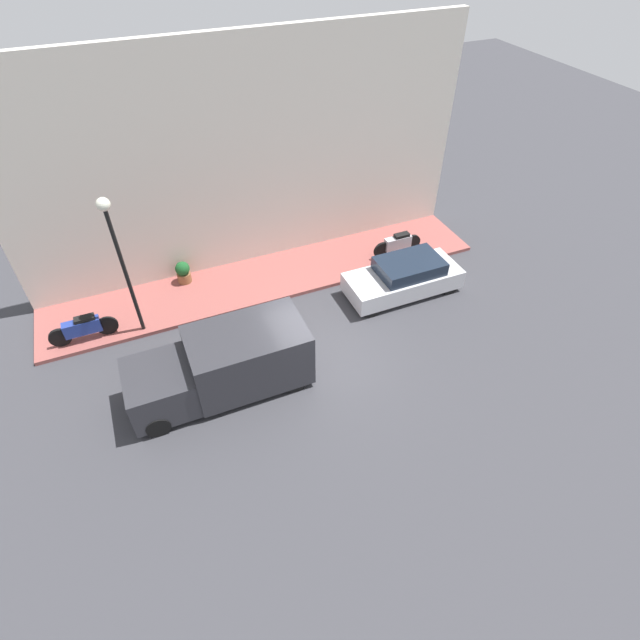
% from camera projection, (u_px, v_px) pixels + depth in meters
% --- Properties ---
extents(ground_plane, '(60.00, 60.00, 0.00)m').
position_uv_depth(ground_plane, '(316.00, 362.00, 15.47)').
color(ground_plane, '#38383D').
extents(sidewalk, '(2.71, 16.05, 0.14)m').
position_uv_depth(sidewalk, '(269.00, 278.00, 18.52)').
color(sidewalk, '#934C47').
rests_on(sidewalk, ground_plane).
extents(building_facade, '(0.30, 16.05, 7.97)m').
position_uv_depth(building_facade, '(247.00, 161.00, 16.91)').
color(building_facade, silver).
rests_on(building_facade, ground_plane).
extents(parked_car, '(1.68, 4.09, 1.32)m').
position_uv_depth(parked_car, '(404.00, 277.00, 17.60)').
color(parked_car, silver).
rests_on(parked_car, ground_plane).
extents(delivery_van, '(2.00, 5.09, 1.93)m').
position_uv_depth(delivery_van, '(222.00, 365.00, 14.05)').
color(delivery_van, '#2D2D33').
rests_on(delivery_van, ground_plane).
extents(scooter_silver, '(0.30, 2.02, 0.87)m').
position_uv_depth(scooter_silver, '(398.00, 243.00, 19.23)').
color(scooter_silver, '#B7B7BF').
rests_on(scooter_silver, sidewalk).
extents(motorcycle_blue, '(0.30, 2.09, 0.89)m').
position_uv_depth(motorcycle_blue, '(83.00, 328.00, 15.70)').
color(motorcycle_blue, navy).
rests_on(motorcycle_blue, sidewalk).
extents(streetlamp, '(0.38, 0.38, 4.75)m').
position_uv_depth(streetlamp, '(116.00, 243.00, 14.16)').
color(streetlamp, black).
rests_on(streetlamp, sidewalk).
extents(potted_plant, '(0.52, 0.52, 0.83)m').
position_uv_depth(potted_plant, '(183.00, 272.00, 17.97)').
color(potted_plant, brown).
rests_on(potted_plant, sidewalk).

